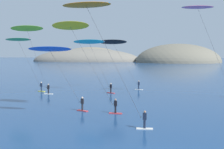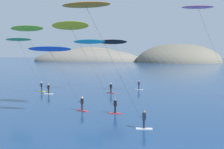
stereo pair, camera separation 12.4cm
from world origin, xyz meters
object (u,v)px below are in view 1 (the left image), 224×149
(kitesurfer_orange, at_px, (92,16))
(kitesurfer_yellow, at_px, (74,32))
(kitesurfer_green, at_px, (19,42))
(kitesurfer_pink, at_px, (201,16))
(kitesurfer_lime, at_px, (28,33))
(kitesurfer_cyan, at_px, (90,45))
(kitesurfer_blue, at_px, (52,53))
(kitesurfer_black, at_px, (114,45))

(kitesurfer_orange, height_order, kitesurfer_yellow, kitesurfer_orange)
(kitesurfer_green, bearing_deg, kitesurfer_orange, -52.17)
(kitesurfer_pink, bearing_deg, kitesurfer_green, 171.17)
(kitesurfer_lime, xyz_separation_m, kitesurfer_pink, (27.60, -0.61, 2.25))
(kitesurfer_cyan, bearing_deg, kitesurfer_lime, -160.89)
(kitesurfer_orange, bearing_deg, kitesurfer_lime, 127.29)
(kitesurfer_blue, bearing_deg, kitesurfer_cyan, 82.98)
(kitesurfer_cyan, bearing_deg, kitesurfer_pink, -12.63)
(kitesurfer_black, xyz_separation_m, kitesurfer_pink, (14.09, -8.01, 4.18))
(kitesurfer_green, bearing_deg, kitesurfer_blue, -54.06)
(kitesurfer_cyan, bearing_deg, kitesurfer_green, 176.37)
(kitesurfer_lime, relative_size, kitesurfer_pink, 0.81)
(kitesurfer_black, distance_m, kitesurfer_green, 17.38)
(kitesurfer_yellow, xyz_separation_m, kitesurfer_green, (-14.50, 16.69, -0.58))
(kitesurfer_orange, xyz_separation_m, kitesurfer_green, (-17.87, 23.02, -1.61))
(kitesurfer_blue, bearing_deg, kitesurfer_pink, 29.24)
(kitesurfer_pink, bearing_deg, kitesurfer_cyan, 167.37)
(kitesurfer_cyan, height_order, kitesurfer_green, kitesurfer_green)
(kitesurfer_cyan, bearing_deg, kitesurfer_orange, -78.45)
(kitesurfer_pink, height_order, kitesurfer_cyan, kitesurfer_pink)
(kitesurfer_lime, bearing_deg, kitesurfer_green, 130.13)
(kitesurfer_black, bearing_deg, kitesurfer_blue, -106.36)
(kitesurfer_black, height_order, kitesurfer_cyan, kitesurfer_black)
(kitesurfer_orange, relative_size, kitesurfer_blue, 1.44)
(kitesurfer_blue, distance_m, kitesurfer_lime, 14.44)
(kitesurfer_lime, distance_m, kitesurfer_pink, 27.70)
(kitesurfer_blue, relative_size, kitesurfer_pink, 0.58)
(kitesurfer_orange, distance_m, kitesurfer_pink, 22.62)
(kitesurfer_green, bearing_deg, kitesurfer_lime, -49.87)
(kitesurfer_orange, relative_size, kitesurfer_yellow, 1.10)
(kitesurfer_yellow, xyz_separation_m, kitesurfer_pink, (16.67, 11.85, 3.11))
(kitesurfer_orange, xyz_separation_m, kitesurfer_blue, (-6.38, 7.16, -3.45))
(kitesurfer_yellow, xyz_separation_m, kitesurfer_cyan, (-1.16, 15.84, -1.13))
(kitesurfer_orange, relative_size, kitesurfer_green, 1.22)
(kitesurfer_green, bearing_deg, kitesurfer_cyan, -3.63)
(kitesurfer_blue, xyz_separation_m, kitesurfer_pink, (19.67, 11.01, 5.53))
(kitesurfer_black, relative_size, kitesurfer_cyan, 1.01)
(kitesurfer_yellow, distance_m, kitesurfer_pink, 20.68)
(kitesurfer_black, distance_m, kitesurfer_yellow, 20.05)
(kitesurfer_lime, bearing_deg, kitesurfer_black, 28.72)
(kitesurfer_blue, xyz_separation_m, kitesurfer_yellow, (3.00, -0.83, 2.42))
(kitesurfer_black, relative_size, kitesurfer_pink, 0.67)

